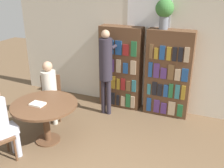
{
  "coord_description": "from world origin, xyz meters",
  "views": [
    {
      "loc": [
        1.37,
        -2.12,
        2.76
      ],
      "look_at": [
        -0.21,
        1.76,
        1.05
      ],
      "focal_mm": 42.0,
      "sensor_mm": 36.0,
      "label": 1
    }
  ],
  "objects_px": {
    "bookshelf_right": "(168,74)",
    "reading_table": "(45,111)",
    "bookshelf_left": "(121,68)",
    "seated_reader_right": "(2,120)",
    "flower_vase": "(165,10)",
    "chair_left_side": "(51,95)",
    "seated_reader_left": "(49,88)",
    "librarian_standing": "(106,65)"
  },
  "relations": [
    {
      "from": "reading_table",
      "to": "seated_reader_left",
      "type": "distance_m",
      "value": 0.74
    },
    {
      "from": "bookshelf_left",
      "to": "reading_table",
      "type": "relative_size",
      "value": 1.59
    },
    {
      "from": "flower_vase",
      "to": "chair_left_side",
      "type": "xyz_separation_m",
      "value": [
        -2.02,
        -1.07,
        -1.67
      ]
    },
    {
      "from": "bookshelf_left",
      "to": "librarian_standing",
      "type": "bearing_deg",
      "value": -105.99
    },
    {
      "from": "seated_reader_left",
      "to": "librarian_standing",
      "type": "height_order",
      "value": "librarian_standing"
    },
    {
      "from": "seated_reader_right",
      "to": "chair_left_side",
      "type": "bearing_deg",
      "value": 120.21
    },
    {
      "from": "bookshelf_left",
      "to": "seated_reader_left",
      "type": "relative_size",
      "value": 1.44
    },
    {
      "from": "bookshelf_right",
      "to": "librarian_standing",
      "type": "height_order",
      "value": "librarian_standing"
    },
    {
      "from": "bookshelf_right",
      "to": "bookshelf_left",
      "type": "bearing_deg",
      "value": 179.99
    },
    {
      "from": "chair_left_side",
      "to": "flower_vase",
      "type": "bearing_deg",
      "value": 179.45
    },
    {
      "from": "chair_left_side",
      "to": "seated_reader_right",
      "type": "relative_size",
      "value": 0.73
    },
    {
      "from": "chair_left_side",
      "to": "bookshelf_right",
      "type": "bearing_deg",
      "value": 177.43
    },
    {
      "from": "librarian_standing",
      "to": "bookshelf_left",
      "type": "bearing_deg",
      "value": 74.01
    },
    {
      "from": "flower_vase",
      "to": "librarian_standing",
      "type": "bearing_deg",
      "value": -153.52
    },
    {
      "from": "chair_left_side",
      "to": "librarian_standing",
      "type": "relative_size",
      "value": 0.49
    },
    {
      "from": "bookshelf_left",
      "to": "bookshelf_right",
      "type": "bearing_deg",
      "value": -0.01
    },
    {
      "from": "bookshelf_left",
      "to": "bookshelf_right",
      "type": "relative_size",
      "value": 1.0
    },
    {
      "from": "reading_table",
      "to": "seated_reader_right",
      "type": "height_order",
      "value": "seated_reader_right"
    },
    {
      "from": "bookshelf_right",
      "to": "flower_vase",
      "type": "distance_m",
      "value": 1.28
    },
    {
      "from": "reading_table",
      "to": "librarian_standing",
      "type": "bearing_deg",
      "value": 67.3
    },
    {
      "from": "seated_reader_left",
      "to": "librarian_standing",
      "type": "xyz_separation_m",
      "value": [
        0.92,
        0.72,
        0.37
      ]
    },
    {
      "from": "bookshelf_left",
      "to": "flower_vase",
      "type": "relative_size",
      "value": 3.17
    },
    {
      "from": "seated_reader_left",
      "to": "librarian_standing",
      "type": "bearing_deg",
      "value": -170.5
    },
    {
      "from": "bookshelf_right",
      "to": "librarian_standing",
      "type": "xyz_separation_m",
      "value": [
        -1.19,
        -0.5,
        0.2
      ]
    },
    {
      "from": "bookshelf_left",
      "to": "chair_left_side",
      "type": "relative_size",
      "value": 2.02
    },
    {
      "from": "bookshelf_left",
      "to": "librarian_standing",
      "type": "relative_size",
      "value": 1.0
    },
    {
      "from": "flower_vase",
      "to": "librarian_standing",
      "type": "xyz_separation_m",
      "value": [
        -1.01,
        -0.51,
        -1.07
      ]
    },
    {
      "from": "bookshelf_right",
      "to": "reading_table",
      "type": "distance_m",
      "value": 2.58
    },
    {
      "from": "chair_left_side",
      "to": "seated_reader_right",
      "type": "bearing_deg",
      "value": 66.21
    },
    {
      "from": "flower_vase",
      "to": "reading_table",
      "type": "bearing_deg",
      "value": -130.32
    },
    {
      "from": "bookshelf_right",
      "to": "reading_table",
      "type": "relative_size",
      "value": 1.59
    },
    {
      "from": "bookshelf_right",
      "to": "seated_reader_left",
      "type": "relative_size",
      "value": 1.44
    },
    {
      "from": "librarian_standing",
      "to": "seated_reader_right",
      "type": "bearing_deg",
      "value": -113.65
    },
    {
      "from": "reading_table",
      "to": "chair_left_side",
      "type": "height_order",
      "value": "chair_left_side"
    },
    {
      "from": "flower_vase",
      "to": "librarian_standing",
      "type": "height_order",
      "value": "flower_vase"
    },
    {
      "from": "librarian_standing",
      "to": "reading_table",
      "type": "bearing_deg",
      "value": -112.7
    },
    {
      "from": "bookshelf_right",
      "to": "seated_reader_left",
      "type": "bearing_deg",
      "value": -150.01
    },
    {
      "from": "bookshelf_left",
      "to": "seated_reader_right",
      "type": "height_order",
      "value": "bookshelf_left"
    },
    {
      "from": "bookshelf_right",
      "to": "reading_table",
      "type": "bearing_deg",
      "value": -133.36
    },
    {
      "from": "flower_vase",
      "to": "bookshelf_left",
      "type": "bearing_deg",
      "value": -179.68
    },
    {
      "from": "seated_reader_left",
      "to": "flower_vase",
      "type": "bearing_deg",
      "value": -176.15
    },
    {
      "from": "reading_table",
      "to": "chair_left_side",
      "type": "distance_m",
      "value": 0.92
    }
  ]
}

